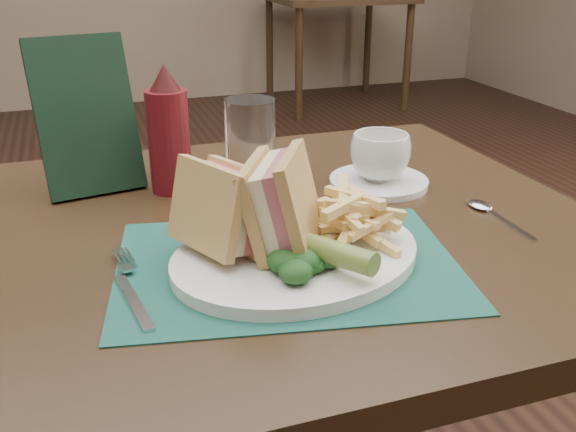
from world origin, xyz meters
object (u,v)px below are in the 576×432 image
object	(u,v)px
plate	(296,256)
coffee_cup	(380,156)
sandwich_half_b	(263,200)
placemat	(287,264)
ketchup_bottle	(168,130)
table_bg_right	(336,51)
check_presenter	(86,116)
sandwich_half_a	(206,212)
drinking_glass	(250,142)
saucer	(379,182)

from	to	relation	value
plate	coffee_cup	distance (m)	0.29
sandwich_half_b	placemat	bearing A→B (deg)	-15.99
ketchup_bottle	table_bg_right	bearing A→B (deg)	63.32
table_bg_right	check_presenter	bearing A→B (deg)	-118.52
sandwich_half_a	sandwich_half_b	size ratio (longest dim) A/B	0.91
coffee_cup	drinking_glass	size ratio (longest dim) A/B	0.69
saucer	ketchup_bottle	distance (m)	0.32
sandwich_half_b	saucer	size ratio (longest dim) A/B	0.78
placemat	ketchup_bottle	size ratio (longest dim) A/B	2.09
table_bg_right	placemat	bearing A→B (deg)	-113.71
table_bg_right	sandwich_half_b	world-z (taller)	sandwich_half_b
placemat	check_presenter	xyz separation A→B (m)	(-0.19, 0.33, 0.11)
placemat	check_presenter	bearing A→B (deg)	120.61
plate	sandwich_half_b	distance (m)	0.08
saucer	coffee_cup	world-z (taller)	coffee_cup
sandwich_half_a	ketchup_bottle	distance (m)	0.26
placemat	coffee_cup	bearing A→B (deg)	43.33
sandwich_half_b	saucer	xyz separation A→B (m)	(0.24, 0.18, -0.07)
saucer	ketchup_bottle	world-z (taller)	ketchup_bottle
saucer	ketchup_bottle	bearing A→B (deg)	165.26
table_bg_right	plate	bearing A→B (deg)	-113.57
placemat	drinking_glass	bearing A→B (deg)	82.84
drinking_glass	table_bg_right	bearing A→B (deg)	65.05
sandwich_half_b	ketchup_bottle	distance (m)	0.27
sandwich_half_a	sandwich_half_b	bearing A→B (deg)	-25.16
placemat	ketchup_bottle	bearing A→B (deg)	106.76
placemat	check_presenter	size ratio (longest dim) A/B	1.71
placemat	sandwich_half_b	world-z (taller)	sandwich_half_b
plate	sandwich_half_a	distance (m)	0.12
placemat	sandwich_half_b	distance (m)	0.08
sandwich_half_b	saucer	world-z (taller)	sandwich_half_b
saucer	sandwich_half_b	bearing A→B (deg)	-142.46
sandwich_half_b	ketchup_bottle	xyz separation A→B (m)	(-0.06, 0.26, 0.02)
coffee_cup	plate	bearing A→B (deg)	-135.36
sandwich_half_a	coffee_cup	bearing A→B (deg)	5.35
table_bg_right	sandwich_half_a	xyz separation A→B (m)	(-1.66, -3.57, 0.45)
table_bg_right	sandwich_half_a	world-z (taller)	sandwich_half_a
table_bg_right	sandwich_half_b	distance (m)	3.94
plate	sandwich_half_a	bearing A→B (deg)	154.07
sandwich_half_a	coffee_cup	world-z (taller)	sandwich_half_a
plate	check_presenter	size ratio (longest dim) A/B	1.32
drinking_glass	sandwich_half_b	bearing A→B (deg)	-102.41
drinking_glass	ketchup_bottle	world-z (taller)	ketchup_bottle
sandwich_half_a	plate	bearing A→B (deg)	-36.57
sandwich_half_a	ketchup_bottle	bearing A→B (deg)	63.75
coffee_cup	sandwich_half_a	bearing A→B (deg)	-148.94
coffee_cup	ketchup_bottle	bearing A→B (deg)	165.26
table_bg_right	plate	world-z (taller)	plate
check_presenter	ketchup_bottle	bearing A→B (deg)	-32.96
table_bg_right	check_presenter	distance (m)	3.74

